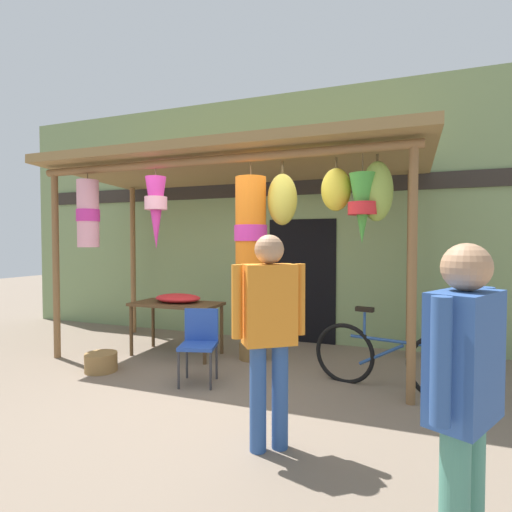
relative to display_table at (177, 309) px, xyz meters
name	(u,v)px	position (x,y,z in m)	size (l,w,h in m)	color
ground_plane	(219,385)	(1.11, -0.90, -0.67)	(30.00, 30.00, 0.00)	#756656
shop_facade	(281,219)	(1.11, 1.50, 1.36)	(10.48, 0.29, 4.06)	#7A9360
market_stall_canopy	(234,179)	(0.94, -0.07, 1.80)	(5.15, 2.20, 2.82)	brown
display_table	(177,309)	(0.00, 0.00, 0.00)	(1.28, 0.63, 0.76)	brown
flower_heap_on_table	(178,298)	(0.01, 0.03, 0.15)	(0.69, 0.48, 0.12)	red
folding_chair	(200,339)	(0.85, -0.88, -0.17)	(0.49, 0.49, 0.84)	#2347A8
wicker_basket_by_table	(101,362)	(-0.50, -0.98, -0.55)	(0.40, 0.40, 0.23)	olive
wicker_basket_spare	(253,350)	(1.10, 0.19, -0.55)	(0.39, 0.39, 0.23)	brown
parked_bicycle	(390,359)	(2.94, -0.40, -0.32)	(1.72, 0.52, 0.92)	black
vendor_in_orange	(269,323)	(2.09, -2.05, 0.33)	(0.50, 0.41, 1.69)	#2D5193
customer_foreground	(464,388)	(3.34, -2.95, 0.29)	(0.38, 0.54, 1.62)	#4C8E7A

